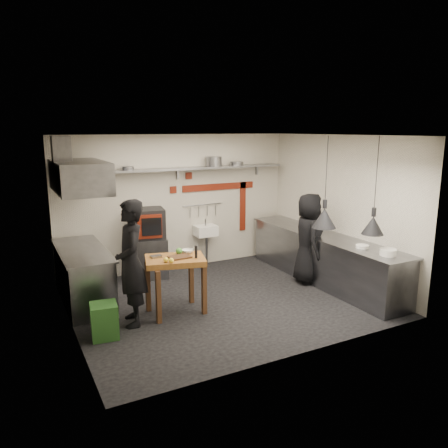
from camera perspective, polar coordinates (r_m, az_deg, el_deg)
name	(u,v)px	position (r m, az deg, el deg)	size (l,w,h in m)	color
floor	(224,300)	(7.68, 0.01, -9.91)	(5.00, 5.00, 0.00)	black
ceiling	(224,136)	(7.11, 0.01, 11.48)	(5.00, 5.00, 0.00)	beige
wall_back	(178,203)	(9.15, -6.06, 2.79)	(5.00, 0.04, 2.80)	beige
wall_front	(301,252)	(5.54, 10.07, -3.63)	(5.00, 0.04, 2.80)	beige
wall_left	(67,238)	(6.53, -19.87, -1.74)	(0.04, 4.20, 2.80)	beige
wall_right	(339,209)	(8.68, 14.84, 1.93)	(0.04, 4.20, 2.80)	beige
red_band_horiz	(219,187)	(9.47, -0.68, 4.89)	(1.70, 0.02, 0.14)	maroon
red_band_vert	(243,206)	(9.82, 2.46, 2.32)	(0.14, 0.02, 1.10)	maroon
red_tile_a	(189,176)	(9.15, -4.62, 6.30)	(0.14, 0.02, 0.14)	maroon
red_tile_b	(173,190)	(9.05, -6.64, 4.47)	(0.14, 0.02, 0.14)	maroon
back_shelf	(180,169)	(8.89, -5.74, 7.20)	(4.60, 0.34, 0.04)	slate
shelf_bracket_left	(82,178)	(8.54, -18.09, 5.77)	(0.04, 0.06, 0.24)	slate
shelf_bracket_mid	(178,173)	(9.04, -6.08, 6.64)	(0.04, 0.06, 0.24)	slate
shelf_bracket_right	(257,169)	(9.88, 4.31, 7.16)	(0.04, 0.06, 0.24)	slate
pan_far_left	(103,169)	(8.44, -15.47, 7.00)	(0.31, 0.31, 0.09)	slate
pan_mid_left	(128,168)	(8.55, -12.44, 7.14)	(0.23, 0.23, 0.07)	slate
stock_pot	(214,161)	(9.19, -1.31, 8.17)	(0.32, 0.32, 0.20)	slate
pan_right	(236,163)	(9.44, 1.64, 7.92)	(0.28, 0.28, 0.08)	slate
oven_stand	(149,257)	(8.85, -9.82, -4.30)	(0.69, 0.63, 0.80)	slate
combi_oven	(148,223)	(8.70, -9.86, 0.10)	(0.61, 0.56, 0.58)	black
oven_door	(150,227)	(8.40, -9.65, -0.33)	(0.46, 0.03, 0.46)	maroon
oven_glass	(152,227)	(8.37, -9.43, -0.36)	(0.38, 0.02, 0.34)	black
hand_sink	(206,231)	(9.32, -2.42, -0.87)	(0.46, 0.34, 0.22)	white
sink_tap	(206,222)	(9.28, -2.43, 0.22)	(0.03, 0.03, 0.14)	slate
sink_drain	(207,251)	(9.39, -2.29, -3.53)	(0.06, 0.06, 0.66)	slate
utensil_rail	(203,205)	(9.33, -2.81, 2.54)	(0.02, 0.02, 0.90)	slate
counter_right	(323,259)	(8.67, 12.77, -4.43)	(0.70, 3.80, 0.90)	slate
counter_right_top	(324,235)	(8.55, 12.91, -1.45)	(0.76, 3.90, 0.03)	slate
plate_stack	(388,252)	(7.42, 20.63, -3.48)	(0.26, 0.26, 0.11)	white
small_bowl_right	(362,246)	(7.76, 17.63, -2.81)	(0.22, 0.22, 0.05)	white
counter_left	(83,276)	(7.84, -17.88, -6.54)	(0.70, 1.90, 0.90)	slate
counter_left_top	(82,250)	(7.71, -18.11, -3.26)	(0.76, 2.00, 0.03)	slate
extractor_hood	(79,176)	(7.49, -18.36, 5.92)	(0.78, 1.60, 0.50)	slate
hood_duct	(61,152)	(7.43, -20.49, 8.82)	(0.28, 0.28, 0.50)	slate
green_bin	(104,321)	(6.54, -15.36, -12.08)	(0.37, 0.37, 0.50)	#22511E
prep_table	(176,285)	(7.08, -6.33, -7.95)	(0.92, 0.64, 0.92)	#925F28
cutting_board	(180,257)	(6.91, -5.82, -4.31)	(0.34, 0.24, 0.03)	#482C18
pepper_mill	(196,252)	(6.85, -3.67, -3.66)	(0.04, 0.04, 0.20)	black
lemon_a	(166,260)	(6.70, -7.59, -4.66)	(0.08, 0.08, 0.08)	yellow
lemon_b	(171,260)	(6.66, -6.90, -4.75)	(0.08, 0.08, 0.08)	yellow
veg_ball	(179,251)	(7.11, -5.88, -3.54)	(0.11, 0.11, 0.11)	#489433
steel_tray	(156,256)	(6.98, -8.88, -4.21)	(0.17, 0.12, 0.03)	slate
bowl	(188,251)	(7.16, -4.79, -3.57)	(0.19, 0.19, 0.06)	white
heat_lamp_near	(326,183)	(7.19, 13.18, 5.27)	(0.39, 0.39, 1.48)	black
heat_lamp_far	(376,186)	(7.23, 19.21, 4.68)	(0.35, 0.35, 1.54)	black
chef_left	(131,263)	(6.64, -12.06, -5.03)	(0.70, 0.46, 1.91)	black
chef_right	(308,238)	(8.46, 10.97, -1.86)	(0.84, 0.55, 1.73)	black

